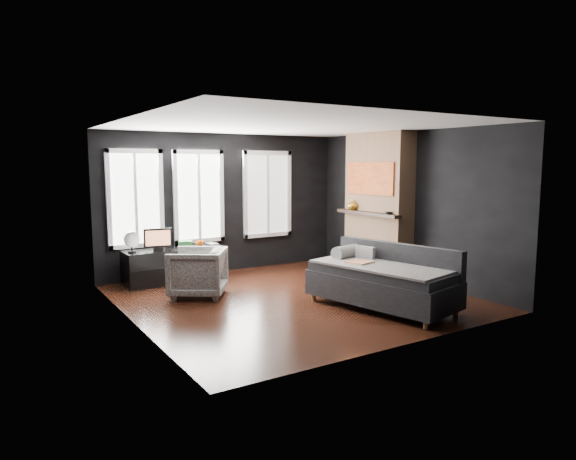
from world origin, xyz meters
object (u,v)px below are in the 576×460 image
monitor (158,238)px  mug (200,243)px  armchair (198,270)px  media_console (174,265)px  mantel_vase (353,205)px  sofa (382,277)px  book (208,238)px

monitor → mug: (0.80, 0.04, -0.15)m
armchair → media_console: 1.21m
mug → mantel_vase: 3.01m
mug → media_console: bearing=179.0°
mug → armchair: bearing=-114.1°
armchair → sofa: bearing=78.8°
sofa → book: bearing=98.5°
monitor → book: 1.02m
media_console → sofa: bearing=-60.6°
mantel_vase → armchair: bearing=-177.4°
book → mantel_vase: 2.86m
mug → book: (0.21, 0.12, 0.05)m
mantel_vase → book: bearing=155.5°
monitor → book: size_ratio=2.11×
sofa → monitor: size_ratio=4.40×
mug → mantel_vase: mantel_vase is taller
armchair → book: (0.74, 1.31, 0.30)m
sofa → book: sofa is taller
media_console → book: (0.71, 0.11, 0.42)m
mantel_vase → media_console: bearing=162.1°
armchair → media_console: size_ratio=0.49×
monitor → mantel_vase: 3.72m
armchair → mug: bearing=-169.7°
armchair → mug: (0.53, 1.19, 0.24)m
sofa → armchair: bearing=122.0°
mug → book: 0.24m
armchair → book: size_ratio=3.68×
armchair → monitor: bearing=-132.7°
armchair → media_console: bearing=-147.3°
mug → book: book is taller
mug → mantel_vase: (2.75, -1.04, 0.66)m
armchair → media_console: (0.03, 1.20, -0.13)m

